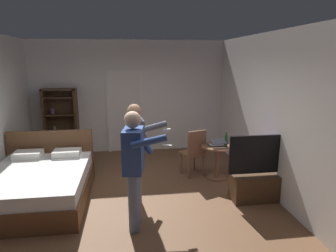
# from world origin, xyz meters

# --- Properties ---
(ground_plane) EXTENTS (6.35, 6.35, 0.00)m
(ground_plane) POSITION_xyz_m (0.00, 0.00, 0.00)
(ground_plane) COLOR brown
(wall_back) EXTENTS (5.16, 0.12, 2.87)m
(wall_back) POSITION_xyz_m (0.00, 2.94, 1.44)
(wall_back) COLOR silver
(wall_back) RESTS_ON ground_plane
(wall_right) EXTENTS (0.12, 6.01, 2.87)m
(wall_right) POSITION_xyz_m (2.52, 0.00, 1.44)
(wall_right) COLOR silver
(wall_right) RESTS_ON ground_plane
(doorway_frame) EXTENTS (0.93, 0.08, 2.13)m
(doorway_frame) POSITION_xyz_m (-0.13, 2.86, 1.22)
(doorway_frame) COLOR white
(doorway_frame) RESTS_ON ground_plane
(bed) EXTENTS (1.62, 2.08, 1.02)m
(bed) POSITION_xyz_m (-1.60, 0.24, 0.30)
(bed) COLOR brown
(bed) RESTS_ON ground_plane
(bookshelf) EXTENTS (0.81, 0.32, 1.70)m
(bookshelf) POSITION_xyz_m (-1.71, 2.72, 0.92)
(bookshelf) COLOR #4C331E
(bookshelf) RESTS_ON ground_plane
(tv_flatscreen) EXTENTS (1.14, 0.40, 1.16)m
(tv_flatscreen) POSITION_xyz_m (2.16, -0.26, 0.35)
(tv_flatscreen) COLOR #4C331E
(tv_flatscreen) RESTS_ON ground_plane
(side_table) EXTENTS (0.67, 0.67, 0.70)m
(side_table) POSITION_xyz_m (1.72, 0.75, 0.47)
(side_table) COLOR brown
(side_table) RESTS_ON ground_plane
(laptop) EXTENTS (0.34, 0.34, 0.16)m
(laptop) POSITION_xyz_m (1.69, 0.71, 0.75)
(laptop) COLOR black
(laptop) RESTS_ON side_table
(bottle_on_table) EXTENTS (0.06, 0.06, 0.29)m
(bottle_on_table) POSITION_xyz_m (1.86, 0.67, 0.82)
(bottle_on_table) COLOR #254A20
(bottle_on_table) RESTS_ON side_table
(wooden_chair) EXTENTS (0.54, 0.54, 0.99)m
(wooden_chair) POSITION_xyz_m (1.28, 0.94, 0.54)
(wooden_chair) COLOR brown
(wooden_chair) RESTS_ON ground_plane
(person_blue_shirt) EXTENTS (0.65, 0.66, 1.72)m
(person_blue_shirt) POSITION_xyz_m (0.01, -0.81, 1.00)
(person_blue_shirt) COLOR slate
(person_blue_shirt) RESTS_ON ground_plane
(person_striped_shirt) EXTENTS (0.72, 0.62, 1.69)m
(person_striped_shirt) POSITION_xyz_m (0.05, -0.01, 0.99)
(person_striped_shirt) COLOR gray
(person_striped_shirt) RESTS_ON ground_plane
(suitcase_dark) EXTENTS (0.62, 0.43, 0.39)m
(suitcase_dark) POSITION_xyz_m (-1.28, 1.76, 0.20)
(suitcase_dark) COLOR black
(suitcase_dark) RESTS_ON ground_plane
(suitcase_small) EXTENTS (0.50, 0.40, 0.42)m
(suitcase_small) POSITION_xyz_m (-1.21, 1.64, 0.21)
(suitcase_small) COLOR black
(suitcase_small) RESTS_ON ground_plane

